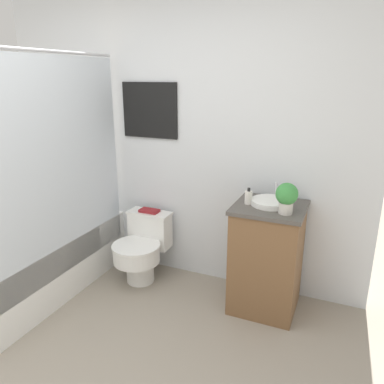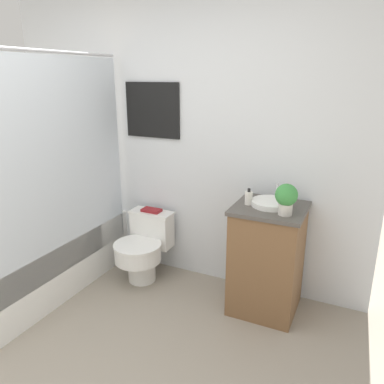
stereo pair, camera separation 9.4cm
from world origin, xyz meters
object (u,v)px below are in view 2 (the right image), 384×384
at_px(potted_plant, 286,197).
at_px(toilet, 144,247).
at_px(soap_bottle, 249,198).
at_px(sink, 271,203).
at_px(book_on_tank, 151,210).

bearing_deg(potted_plant, toilet, 175.10).
relative_size(soap_bottle, potted_plant, 0.56).
relative_size(sink, soap_bottle, 2.67).
height_order(sink, potted_plant, potted_plant).
relative_size(soap_bottle, book_on_tank, 0.71).
relative_size(potted_plant, book_on_tank, 1.27).
height_order(sink, soap_bottle, sink).
bearing_deg(sink, potted_plant, -47.22).
bearing_deg(sink, book_on_tank, 174.23).
xyz_separation_m(soap_bottle, book_on_tank, (-0.97, 0.16, -0.31)).
height_order(sink, book_on_tank, sink).
xyz_separation_m(soap_bottle, potted_plant, (0.30, -0.10, 0.08)).
bearing_deg(soap_bottle, sink, 15.95).
relative_size(toilet, soap_bottle, 4.83).
bearing_deg(soap_bottle, potted_plant, -18.48).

